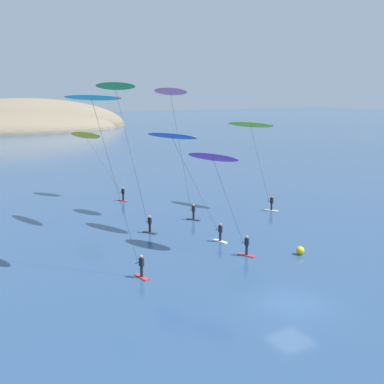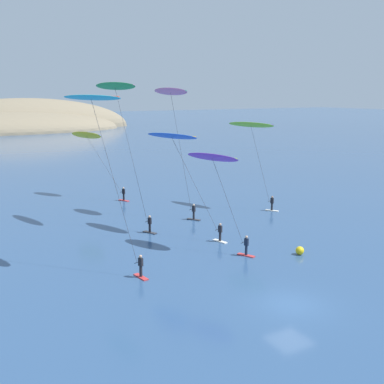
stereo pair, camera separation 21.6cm
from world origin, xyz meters
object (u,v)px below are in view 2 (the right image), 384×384
object	(u,v)px
kitesurfer_lime	(252,131)
marker_buoy	(300,251)
kitesurfer_purple	(215,164)
kitesurfer_pink	(173,103)
kitesurfer_blue	(175,143)
kitesurfer_cyan	(95,112)
kitesurfer_green	(118,98)
kitesurfer_yellow	(89,140)

from	to	relation	value
kitesurfer_lime	marker_buoy	bearing A→B (deg)	-112.80
kitesurfer_purple	kitesurfer_pink	bearing A→B (deg)	79.35
kitesurfer_blue	kitesurfer_pink	world-z (taller)	kitesurfer_pink
kitesurfer_cyan	kitesurfer_green	bearing A→B (deg)	60.74
kitesurfer_blue	marker_buoy	xyz separation A→B (m)	(5.70, -11.02, -8.11)
kitesurfer_cyan	marker_buoy	size ratio (longest dim) A/B	18.57
kitesurfer_cyan	kitesurfer_pink	bearing A→B (deg)	42.08
marker_buoy	kitesurfer_green	bearing A→B (deg)	120.20
kitesurfer_lime	kitesurfer_cyan	size ratio (longest dim) A/B	0.76
kitesurfer_cyan	marker_buoy	xyz separation A→B (m)	(15.02, -5.72, -11.38)
kitesurfer_purple	marker_buoy	bearing A→B (deg)	-43.06
kitesurfer_yellow	kitesurfer_cyan	bearing A→B (deg)	-106.63
kitesurfer_cyan	kitesurfer_lime	bearing A→B (deg)	24.46
kitesurfer_yellow	marker_buoy	world-z (taller)	kitesurfer_yellow
kitesurfer_lime	kitesurfer_purple	bearing A→B (deg)	-137.90
kitesurfer_yellow	kitesurfer_pink	world-z (taller)	kitesurfer_pink
kitesurfer_lime	kitesurfer_cyan	bearing A→B (deg)	-155.54
kitesurfer_blue	marker_buoy	bearing A→B (deg)	-62.65
kitesurfer_green	kitesurfer_purple	world-z (taller)	kitesurfer_green
kitesurfer_lime	kitesurfer_pink	size ratio (longest dim) A/B	0.73
kitesurfer_yellow	kitesurfer_blue	world-z (taller)	kitesurfer_blue
kitesurfer_pink	kitesurfer_purple	world-z (taller)	kitesurfer_pink
kitesurfer_green	kitesurfer_pink	world-z (taller)	kitesurfer_green
kitesurfer_green	kitesurfer_lime	bearing A→B (deg)	-1.59
kitesurfer_pink	marker_buoy	world-z (taller)	kitesurfer_pink
kitesurfer_cyan	kitesurfer_yellow	bearing A→B (deg)	73.37
kitesurfer_pink	kitesurfer_purple	xyz separation A→B (m)	(-2.19, -11.63, -4.73)
kitesurfer_green	marker_buoy	size ratio (longest dim) A/B	20.17
kitesurfer_blue	marker_buoy	size ratio (longest dim) A/B	13.57
kitesurfer_green	marker_buoy	bearing A→B (deg)	-59.80
kitesurfer_cyan	marker_buoy	distance (m)	19.70
kitesurfer_lime	marker_buoy	xyz separation A→B (m)	(-6.52, -15.52, -8.45)
kitesurfer_blue	kitesurfer_lime	bearing A→B (deg)	20.19
kitesurfer_yellow	marker_buoy	distance (m)	32.29
kitesurfer_lime	kitesurfer_cyan	distance (m)	23.85
marker_buoy	kitesurfer_pink	bearing A→B (deg)	100.45
marker_buoy	kitesurfer_purple	bearing A→B (deg)	136.94
kitesurfer_lime	kitesurfer_blue	bearing A→B (deg)	-159.81
kitesurfer_blue	marker_buoy	distance (m)	14.82
kitesurfer_lime	marker_buoy	world-z (taller)	kitesurfer_lime
kitesurfer_green	kitesurfer_pink	bearing A→B (deg)	5.24
kitesurfer_pink	marker_buoy	bearing A→B (deg)	-79.55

